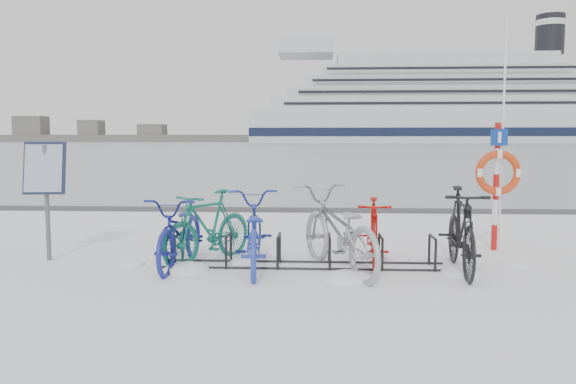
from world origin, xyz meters
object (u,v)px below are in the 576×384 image
bike_rack (304,254)px  lifebuoy_station (498,173)px  info_board (45,175)px  cruise_ferry (439,109)px

bike_rack → lifebuoy_station: size_ratio=1.07×
bike_rack → info_board: bearing=177.2°
bike_rack → lifebuoy_station: lifebuoy_station is taller
info_board → lifebuoy_station: size_ratio=0.47×
bike_rack → lifebuoy_station: (3.07, 1.30, 1.08)m
info_board → cruise_ferry: cruise_ferry is taller
bike_rack → cruise_ferry: bearing=77.7°
lifebuoy_station → cruise_ferry: (42.46, 207.65, 11.57)m
bike_rack → lifebuoy_station: 3.51m
cruise_ferry → info_board: bearing=-103.3°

